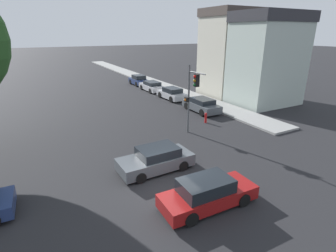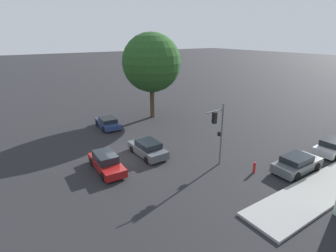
# 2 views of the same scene
# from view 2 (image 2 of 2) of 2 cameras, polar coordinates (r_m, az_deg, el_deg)

# --- Properties ---
(ground_plane) EXTENTS (300.00, 300.00, 0.00)m
(ground_plane) POSITION_cam_2_polar(r_m,az_deg,el_deg) (23.90, -9.59, -7.10)
(ground_plane) COLOR black
(street_tree) EXTENTS (7.44, 7.44, 10.90)m
(street_tree) POSITION_cam_2_polar(r_m,az_deg,el_deg) (34.07, -3.62, 13.58)
(street_tree) COLOR #423323
(street_tree) RESTS_ON ground_plane
(traffic_signal) EXTENTS (0.61, 2.05, 5.36)m
(traffic_signal) POSITION_cam_2_polar(r_m,az_deg,el_deg) (21.56, 10.80, -0.08)
(traffic_signal) COLOR #515456
(traffic_signal) RESTS_ON ground_plane
(crossing_car_0) EXTENTS (4.62, 1.90, 1.42)m
(crossing_car_0) POSITION_cam_2_polar(r_m,az_deg,el_deg) (22.12, -13.30, -7.71)
(crossing_car_0) COLOR maroon
(crossing_car_0) RESTS_ON ground_plane
(crossing_car_1) EXTENTS (4.22, 2.17, 1.23)m
(crossing_car_1) POSITION_cam_2_polar(r_m,az_deg,el_deg) (31.96, -12.97, 0.70)
(crossing_car_1) COLOR navy
(crossing_car_1) RESTS_ON ground_plane
(crossing_car_2) EXTENTS (4.38, 2.08, 1.38)m
(crossing_car_2) POSITION_cam_2_polar(r_m,az_deg,el_deg) (24.14, -4.43, -4.89)
(crossing_car_2) COLOR #4C5156
(crossing_car_2) RESTS_ON ground_plane
(parked_car_0) EXTENTS (1.99, 4.49, 1.38)m
(parked_car_0) POSITION_cam_2_polar(r_m,az_deg,el_deg) (23.75, 26.26, -7.35)
(parked_car_0) COLOR #4C5156
(parked_car_0) RESTS_ON ground_plane
(parked_car_1) EXTENTS (2.05, 4.30, 1.39)m
(parked_car_1) POSITION_cam_2_polar(r_m,az_deg,el_deg) (28.82, 32.26, -3.83)
(parked_car_1) COLOR #B7B7BC
(parked_car_1) RESTS_ON ground_plane
(fire_hydrant) EXTENTS (0.22, 0.22, 0.92)m
(fire_hydrant) POSITION_cam_2_polar(r_m,az_deg,el_deg) (22.29, 18.26, -8.51)
(fire_hydrant) COLOR red
(fire_hydrant) RESTS_ON ground_plane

